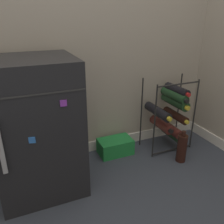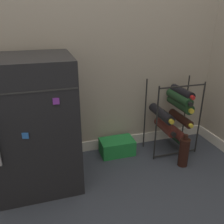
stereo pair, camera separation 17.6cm
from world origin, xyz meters
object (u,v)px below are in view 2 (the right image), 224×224
Objects in this scene: mini_fridge at (36,124)px; loose_bottle_floor at (184,152)px; soda_box at (117,147)px; wine_rack at (175,116)px.

mini_fridge is 1.13m from loose_bottle_floor.
mini_fridge is 3.27× the size of loose_bottle_floor.
loose_bottle_floor reaches higher than soda_box.
mini_fridge is 3.12× the size of soda_box.
mini_fridge is at bearing -174.95° from wine_rack.
wine_rack reaches higher than loose_bottle_floor.
wine_rack reaches higher than soda_box.
loose_bottle_floor is at bearing -7.75° from mini_fridge.
wine_rack is 2.22× the size of soda_box.
wine_rack is 0.32m from loose_bottle_floor.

